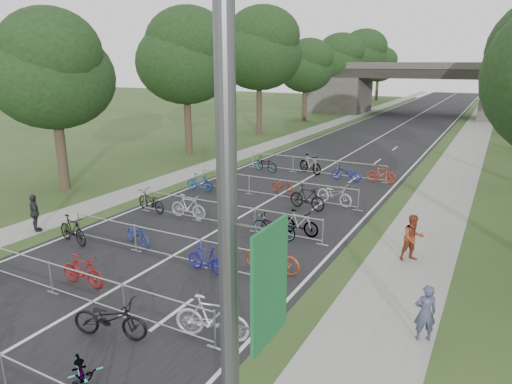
{
  "coord_description": "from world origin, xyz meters",
  "views": [
    {
      "loc": [
        10.31,
        -1.2,
        7.05
      ],
      "look_at": [
        0.42,
        17.17,
        1.1
      ],
      "focal_mm": 32.0,
      "sensor_mm": 36.0,
      "label": 1
    }
  ],
  "objects_px": {
    "overpass_bridge": "(420,89)",
    "pedestrian_b": "(413,238)",
    "pedestrian_c": "(35,213)",
    "lamppost": "(233,362)",
    "pedestrian_a": "(425,313)"
  },
  "relations": [
    {
      "from": "lamppost",
      "to": "pedestrian_b",
      "type": "height_order",
      "value": "lamppost"
    },
    {
      "from": "pedestrian_b",
      "to": "pedestrian_c",
      "type": "bearing_deg",
      "value": 158.51
    },
    {
      "from": "pedestrian_a",
      "to": "pedestrian_b",
      "type": "relative_size",
      "value": 0.9
    },
    {
      "from": "overpass_bridge",
      "to": "lamppost",
      "type": "height_order",
      "value": "lamppost"
    },
    {
      "from": "overpass_bridge",
      "to": "pedestrian_a",
      "type": "relative_size",
      "value": 19.72
    },
    {
      "from": "overpass_bridge",
      "to": "lamppost",
      "type": "distance_m",
      "value": 63.55
    },
    {
      "from": "lamppost",
      "to": "pedestrian_a",
      "type": "distance_m",
      "value": 8.89
    },
    {
      "from": "pedestrian_b",
      "to": "pedestrian_c",
      "type": "height_order",
      "value": "pedestrian_b"
    },
    {
      "from": "pedestrian_c",
      "to": "pedestrian_b",
      "type": "bearing_deg",
      "value": -138.82
    },
    {
      "from": "overpass_bridge",
      "to": "pedestrian_b",
      "type": "distance_m",
      "value": 50.54
    },
    {
      "from": "lamppost",
      "to": "pedestrian_a",
      "type": "height_order",
      "value": "lamppost"
    },
    {
      "from": "overpass_bridge",
      "to": "pedestrian_b",
      "type": "relative_size",
      "value": 17.77
    },
    {
      "from": "overpass_bridge",
      "to": "lamppost",
      "type": "relative_size",
      "value": 3.78
    },
    {
      "from": "overpass_bridge",
      "to": "pedestrian_c",
      "type": "distance_m",
      "value": 54.89
    },
    {
      "from": "overpass_bridge",
      "to": "pedestrian_b",
      "type": "bearing_deg",
      "value": -80.88
    }
  ]
}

